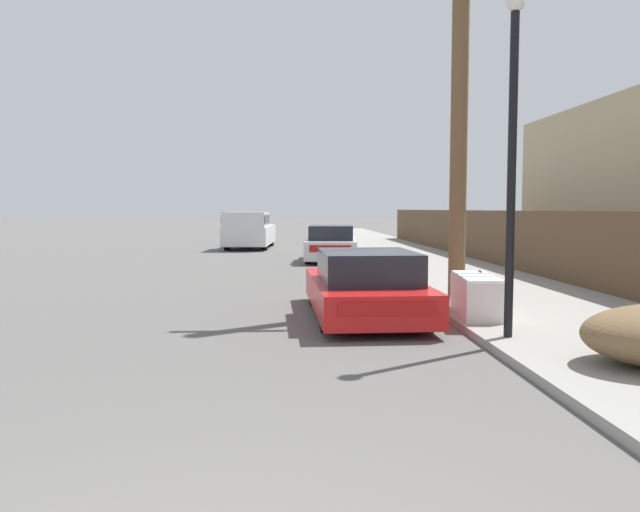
# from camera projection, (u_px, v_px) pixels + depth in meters

# --- Properties ---
(sidewalk_curb) EXTENTS (4.20, 63.00, 0.12)m
(sidewalk_curb) POSITION_uv_depth(u_px,v_px,m) (402.00, 253.00, 26.26)
(sidewalk_curb) COLOR gray
(sidewalk_curb) RESTS_ON ground
(discarded_fridge) EXTENTS (0.79, 1.78, 0.70)m
(discarded_fridge) POSITION_uv_depth(u_px,v_px,m) (476.00, 295.00, 10.53)
(discarded_fridge) COLOR silver
(discarded_fridge) RESTS_ON sidewalk_curb
(parked_sports_car_red) EXTENTS (1.94, 4.50, 1.19)m
(parked_sports_car_red) POSITION_uv_depth(u_px,v_px,m) (365.00, 287.00, 10.97)
(parked_sports_car_red) COLOR red
(parked_sports_car_red) RESTS_ON ground
(car_parked_mid) EXTENTS (2.14, 4.21, 1.31)m
(car_parked_mid) POSITION_uv_depth(u_px,v_px,m) (331.00, 244.00, 22.79)
(car_parked_mid) COLOR silver
(car_parked_mid) RESTS_ON ground
(pickup_truck) EXTENTS (2.37, 5.77, 1.76)m
(pickup_truck) POSITION_uv_depth(u_px,v_px,m) (249.00, 230.00, 29.98)
(pickup_truck) COLOR silver
(pickup_truck) RESTS_ON ground
(utility_pole) EXTENTS (1.80, 0.34, 9.48)m
(utility_pole) POSITION_uv_depth(u_px,v_px,m) (460.00, 57.00, 12.45)
(utility_pole) COLOR brown
(utility_pole) RESTS_ON sidewalk_curb
(street_lamp) EXTENTS (0.26, 0.26, 4.71)m
(street_lamp) POSITION_uv_depth(u_px,v_px,m) (512.00, 140.00, 8.53)
(street_lamp) COLOR black
(street_lamp) RESTS_ON sidewalk_curb
(wooden_fence) EXTENTS (0.08, 36.70, 1.74)m
(wooden_fence) POSITION_uv_depth(u_px,v_px,m) (500.00, 238.00, 19.84)
(wooden_fence) COLOR brown
(wooden_fence) RESTS_ON sidewalk_curb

